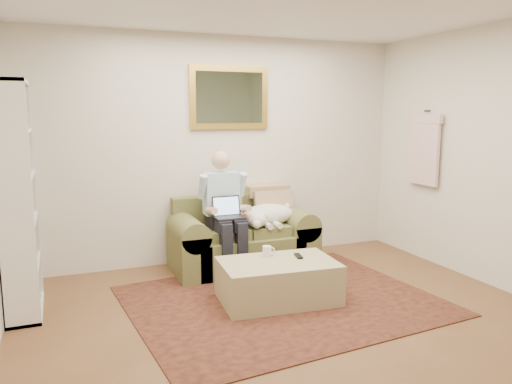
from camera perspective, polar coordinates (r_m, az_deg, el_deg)
room_shell at (r=3.85m, az=5.58°, el=2.55°), size 4.51×5.00×2.61m
rug at (r=4.75m, az=2.99°, el=-12.28°), size 2.90×2.41×0.01m
sofa at (r=5.64m, az=-1.58°, el=-5.94°), size 1.57×0.80×0.94m
seated_man at (r=5.34m, az=-3.44°, el=-2.50°), size 0.52×0.74×1.32m
laptop at (r=5.28m, az=-3.24°, el=-2.29°), size 0.31×0.24×0.22m
sleeping_dog at (r=5.59m, az=1.41°, el=-2.59°), size 0.65×0.41×0.24m
ottoman at (r=4.68m, az=2.53°, el=-10.17°), size 1.10×0.75×0.38m
coffee_mug at (r=4.76m, az=1.25°, el=-6.79°), size 0.08×0.08×0.10m
tv_remote at (r=4.77m, az=4.87°, el=-7.30°), size 0.08×0.16×0.02m
bookshelf at (r=4.72m, az=-25.61°, el=-0.78°), size 0.28×0.80×2.00m
wall_mirror at (r=5.83m, az=-3.05°, el=10.72°), size 0.94×0.04×0.72m
hanging_shirt at (r=6.11m, az=18.65°, el=5.02°), size 0.06×0.52×0.90m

